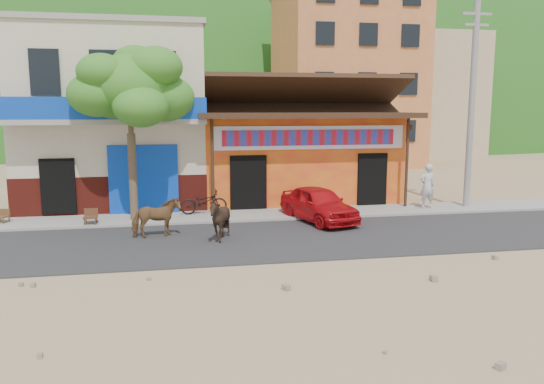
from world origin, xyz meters
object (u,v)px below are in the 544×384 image
(cow_dark, at_px, (220,220))
(pedestrian, at_px, (427,186))
(red_car, at_px, (319,204))
(cafe_chair_left, at_px, (1,210))
(cow_tan, at_px, (156,218))
(cafe_chair_right, at_px, (90,210))
(scooter, at_px, (204,202))
(tree, at_px, (131,133))
(utility_pole, at_px, (472,104))

(cow_dark, relative_size, pedestrian, 0.75)
(red_car, distance_m, cafe_chair_left, 10.84)
(cow_tan, distance_m, red_car, 5.69)
(pedestrian, height_order, cafe_chair_right, pedestrian)
(red_car, bearing_deg, pedestrian, -1.39)
(red_car, relative_size, pedestrian, 2.08)
(cafe_chair_left, bearing_deg, scooter, 20.96)
(tree, height_order, scooter, tree)
(scooter, relative_size, cafe_chair_left, 2.03)
(utility_pole, distance_m, cow_tan, 12.75)
(cow_dark, bearing_deg, pedestrian, 86.36)
(pedestrian, bearing_deg, cow_dark, 17.47)
(scooter, relative_size, pedestrian, 0.98)
(cow_tan, distance_m, cafe_chair_right, 2.96)
(red_car, relative_size, cafe_chair_right, 3.81)
(cow_tan, distance_m, cafe_chair_left, 5.90)
(utility_pole, distance_m, cow_dark, 11.22)
(utility_pole, bearing_deg, cafe_chair_left, 179.72)
(cow_dark, bearing_deg, cafe_chair_right, -149.51)
(cow_tan, height_order, pedestrian, pedestrian)
(utility_pole, distance_m, red_car, 7.44)
(utility_pole, bearing_deg, tree, -179.10)
(cafe_chair_left, bearing_deg, pedestrian, 18.19)
(scooter, height_order, pedestrian, pedestrian)
(cow_tan, height_order, cafe_chair_left, cow_tan)
(scooter, bearing_deg, red_car, -116.55)
(red_car, bearing_deg, cafe_chair_right, 159.60)
(red_car, height_order, pedestrian, pedestrian)
(red_car, distance_m, cafe_chair_right, 7.77)
(red_car, bearing_deg, tree, 154.17)
(pedestrian, bearing_deg, cow_tan, 9.57)
(cow_dark, distance_m, cafe_chair_right, 4.94)
(utility_pole, bearing_deg, scooter, 178.16)
(cafe_chair_right, bearing_deg, cafe_chair_left, 164.97)
(tree, height_order, cow_dark, tree)
(cow_tan, xyz_separation_m, cow_dark, (1.88, -0.81, 0.04))
(utility_pole, height_order, red_car, utility_pole)
(cafe_chair_left, bearing_deg, cow_tan, -8.81)
(cafe_chair_left, height_order, cafe_chair_right, cafe_chair_right)
(tree, distance_m, utility_pole, 12.84)
(scooter, xyz_separation_m, pedestrian, (8.60, -0.44, 0.42))
(pedestrian, relative_size, cafe_chair_left, 2.06)
(tree, relative_size, cow_tan, 4.14)
(red_car, bearing_deg, cow_tan, 177.76)
(cow_dark, relative_size, cafe_chair_left, 1.54)
(utility_pole, relative_size, pedestrian, 4.61)
(cow_tan, distance_m, scooter, 3.40)
(cow_tan, height_order, cow_dark, cow_dark)
(utility_pole, xyz_separation_m, scooter, (-10.35, 0.33, -3.55))
(tree, xyz_separation_m, cow_dark, (2.70, -3.26, -2.43))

